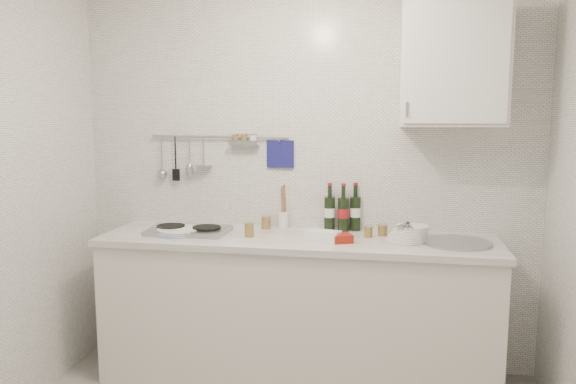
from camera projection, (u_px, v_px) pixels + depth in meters
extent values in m
cube|color=silver|center=(305.00, 178.00, 3.70)|extent=(3.00, 0.02, 2.50)
cube|color=silver|center=(297.00, 312.00, 3.52)|extent=(2.40, 0.60, 0.88)
cube|color=silver|center=(297.00, 240.00, 3.46)|extent=(2.44, 0.64, 0.04)
cube|color=black|center=(297.00, 369.00, 3.59)|extent=(2.34, 0.52, 0.10)
cube|color=#93969B|center=(189.00, 230.00, 3.58)|extent=(0.50, 0.32, 0.03)
cylinder|color=black|center=(171.00, 226.00, 3.60)|extent=(0.18, 0.18, 0.01)
cylinder|color=black|center=(207.00, 228.00, 3.55)|extent=(0.18, 0.18, 0.01)
cylinder|color=#93969B|center=(457.00, 243.00, 3.28)|extent=(0.40, 0.40, 0.02)
cylinder|color=#93969B|center=(456.00, 252.00, 3.29)|extent=(0.34, 0.34, 0.10)
cylinder|color=#93969B|center=(219.00, 137.00, 3.74)|extent=(0.95, 0.02, 0.02)
cube|color=#151657|center=(280.00, 154.00, 3.69)|extent=(0.18, 0.02, 0.18)
cube|color=silver|center=(453.00, 66.00, 3.27)|extent=(0.60, 0.35, 0.70)
cube|color=white|center=(456.00, 63.00, 3.09)|extent=(0.56, 0.01, 0.66)
cylinder|color=#93969B|center=(407.00, 109.00, 3.16)|extent=(0.01, 0.01, 0.08)
cylinder|color=#4B64AA|center=(177.00, 233.00, 3.54)|extent=(0.28, 0.28, 0.01)
cylinder|color=#4B64AA|center=(178.00, 231.00, 3.54)|extent=(0.27, 0.27, 0.01)
cylinder|color=#4B64AA|center=(179.00, 229.00, 3.54)|extent=(0.27, 0.27, 0.01)
cylinder|color=white|center=(406.00, 240.00, 3.34)|extent=(0.24, 0.24, 0.01)
cylinder|color=white|center=(407.00, 238.00, 3.34)|extent=(0.23, 0.23, 0.01)
cylinder|color=white|center=(408.00, 236.00, 3.34)|extent=(0.23, 0.23, 0.01)
cylinder|color=white|center=(409.00, 234.00, 3.34)|extent=(0.22, 0.22, 0.01)
cylinder|color=white|center=(410.00, 232.00, 3.34)|extent=(0.21, 0.21, 0.01)
cylinder|color=white|center=(411.00, 230.00, 3.34)|extent=(0.21, 0.21, 0.01)
cylinder|color=white|center=(412.00, 228.00, 3.34)|extent=(0.20, 0.20, 0.01)
cylinder|color=white|center=(412.00, 226.00, 3.34)|extent=(0.20, 0.20, 0.01)
cube|color=white|center=(323.00, 236.00, 3.35)|extent=(0.22, 0.15, 0.06)
cube|color=#A22812|center=(341.00, 238.00, 3.32)|extent=(0.15, 0.15, 0.05)
cylinder|color=white|center=(283.00, 220.00, 3.71)|extent=(0.07, 0.07, 0.11)
cylinder|color=brown|center=(284.00, 200.00, 3.69)|extent=(0.02, 0.05, 0.21)
cylinder|color=brown|center=(282.00, 201.00, 3.71)|extent=(0.03, 0.04, 0.20)
cylinder|color=olive|center=(266.00, 223.00, 3.70)|extent=(0.06, 0.06, 0.08)
cylinder|color=tan|center=(266.00, 216.00, 3.70)|extent=(0.07, 0.07, 0.01)
cylinder|color=olive|center=(383.00, 230.00, 3.49)|extent=(0.06, 0.06, 0.06)
cylinder|color=tan|center=(383.00, 225.00, 3.49)|extent=(0.06, 0.06, 0.01)
cylinder|color=olive|center=(368.00, 232.00, 3.45)|extent=(0.05, 0.05, 0.06)
cylinder|color=tan|center=(368.00, 226.00, 3.45)|extent=(0.06, 0.06, 0.01)
cylinder|color=olive|center=(249.00, 230.00, 3.46)|extent=(0.06, 0.06, 0.08)
cylinder|color=tan|center=(249.00, 223.00, 3.45)|extent=(0.06, 0.06, 0.01)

